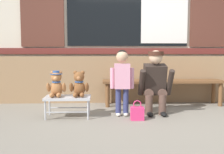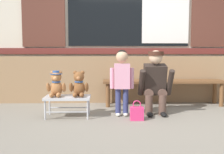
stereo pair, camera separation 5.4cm
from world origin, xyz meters
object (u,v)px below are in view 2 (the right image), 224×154
at_px(teddy_bear_with_hat, 56,84).
at_px(child_standing, 122,75).
at_px(wooden_bench_long, 163,84).
at_px(small_display_bench, 68,99).
at_px(adult_crouching, 156,82).
at_px(handbag_on_ground, 137,113).
at_px(teddy_bear_plain, 79,85).

xyz_separation_m(teddy_bear_with_hat, child_standing, (0.93, 0.05, 0.12)).
distance_m(wooden_bench_long, teddy_bear_with_hat, 1.90).
distance_m(small_display_bench, adult_crouching, 1.31).
bearing_deg(child_standing, wooden_bench_long, 44.43).
bearing_deg(adult_crouching, handbag_on_ground, -131.58).
bearing_deg(wooden_bench_long, teddy_bear_with_hat, -154.52).
bearing_deg(wooden_bench_long, handbag_on_ground, -120.07).
bearing_deg(adult_crouching, teddy_bear_plain, -171.81).
distance_m(adult_crouching, handbag_on_ground, 0.62).
bearing_deg(teddy_bear_plain, adult_crouching, 8.19).
bearing_deg(teddy_bear_plain, teddy_bear_with_hat, 179.87).
height_order(small_display_bench, adult_crouching, adult_crouching).
bearing_deg(small_display_bench, teddy_bear_with_hat, 179.23).
bearing_deg(teddy_bear_with_hat, handbag_on_ground, -10.16).
height_order(small_display_bench, teddy_bear_with_hat, teddy_bear_with_hat).
xyz_separation_m(teddy_bear_with_hat, handbag_on_ground, (1.12, -0.20, -0.38)).
distance_m(teddy_bear_with_hat, adult_crouching, 1.45).
relative_size(teddy_bear_with_hat, teddy_bear_plain, 1.00).
distance_m(wooden_bench_long, teddy_bear_plain, 1.61).
xyz_separation_m(small_display_bench, teddy_bear_with_hat, (-0.16, 0.00, 0.21)).
relative_size(wooden_bench_long, child_standing, 2.19).
xyz_separation_m(small_display_bench, child_standing, (0.77, 0.06, 0.33)).
height_order(teddy_bear_with_hat, adult_crouching, adult_crouching).
bearing_deg(small_display_bench, handbag_on_ground, -11.68).
relative_size(adult_crouching, handbag_on_ground, 3.49).
bearing_deg(child_standing, adult_crouching, 11.82).
height_order(wooden_bench_long, handbag_on_ground, wooden_bench_long).
bearing_deg(child_standing, teddy_bear_with_hat, -176.67).
bearing_deg(small_display_bench, wooden_bench_long, 27.80).
xyz_separation_m(wooden_bench_long, handbag_on_ground, (-0.59, -1.02, -0.28)).
bearing_deg(handbag_on_ground, child_standing, 126.32).
xyz_separation_m(teddy_bear_with_hat, teddy_bear_plain, (0.32, -0.00, -0.01)).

